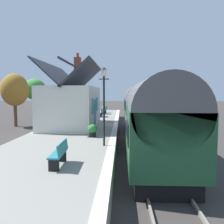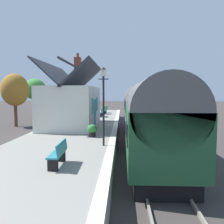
{
  "view_description": "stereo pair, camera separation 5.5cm",
  "coord_description": "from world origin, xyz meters",
  "px_view_note": "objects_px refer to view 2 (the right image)",
  "views": [
    {
      "loc": [
        -19.21,
        0.69,
        3.63
      ],
      "look_at": [
        0.35,
        1.5,
        2.0
      ],
      "focal_mm": 37.94,
      "sensor_mm": 36.0,
      "label": 1
    },
    {
      "loc": [
        -19.21,
        0.64,
        3.63
      ],
      "look_at": [
        0.35,
        1.5,
        2.0
      ],
      "focal_mm": 37.94,
      "sensor_mm": 36.0,
      "label": 2
    }
  ],
  "objects_px": {
    "bench_mid_platform": "(101,112)",
    "planter_corner_building": "(92,130)",
    "bench_near_building": "(59,153)",
    "lamp_post_platform": "(103,91)",
    "tree_behind_building": "(15,90)",
    "tree_mid_background": "(35,89)",
    "bench_platform_end": "(105,110)",
    "train": "(145,113)",
    "station_building": "(73,104)",
    "planter_edge_far": "(98,113)",
    "planter_by_door": "(105,108)"
  },
  "relations": [
    {
      "from": "bench_mid_platform",
      "to": "lamp_post_platform",
      "type": "relative_size",
      "value": 0.37
    },
    {
      "from": "bench_mid_platform",
      "to": "planter_edge_far",
      "type": "xyz_separation_m",
      "value": [
        1.41,
        0.44,
        -0.19
      ]
    },
    {
      "from": "planter_edge_far",
      "to": "tree_mid_background",
      "type": "relative_size",
      "value": 0.18
    },
    {
      "from": "train",
      "to": "planter_edge_far",
      "type": "distance_m",
      "value": 11.22
    },
    {
      "from": "bench_platform_end",
      "to": "lamp_post_platform",
      "type": "relative_size",
      "value": 0.37
    },
    {
      "from": "bench_near_building",
      "to": "tree_mid_background",
      "type": "bearing_deg",
      "value": 22.4
    },
    {
      "from": "tree_mid_background",
      "to": "lamp_post_platform",
      "type": "bearing_deg",
      "value": -150.51
    },
    {
      "from": "planter_by_door",
      "to": "tree_behind_building",
      "type": "height_order",
      "value": "tree_behind_building"
    },
    {
      "from": "bench_mid_platform",
      "to": "tree_behind_building",
      "type": "relative_size",
      "value": 0.25
    },
    {
      "from": "planter_edge_far",
      "to": "lamp_post_platform",
      "type": "height_order",
      "value": "lamp_post_platform"
    },
    {
      "from": "train",
      "to": "bench_mid_platform",
      "type": "height_order",
      "value": "train"
    },
    {
      "from": "bench_near_building",
      "to": "planter_edge_far",
      "type": "height_order",
      "value": "bench_near_building"
    },
    {
      "from": "bench_platform_end",
      "to": "tree_behind_building",
      "type": "distance_m",
      "value": 10.38
    },
    {
      "from": "bench_platform_end",
      "to": "tree_behind_building",
      "type": "relative_size",
      "value": 0.25
    },
    {
      "from": "planter_by_door",
      "to": "train",
      "type": "bearing_deg",
      "value": -165.35
    },
    {
      "from": "planter_by_door",
      "to": "planter_edge_far",
      "type": "bearing_deg",
      "value": 173.64
    },
    {
      "from": "tree_behind_building",
      "to": "tree_mid_background",
      "type": "xyz_separation_m",
      "value": [
        4.64,
        -0.41,
        0.12
      ]
    },
    {
      "from": "train",
      "to": "planter_corner_building",
      "type": "relative_size",
      "value": 22.88
    },
    {
      "from": "train",
      "to": "planter_edge_far",
      "type": "height_order",
      "value": "train"
    },
    {
      "from": "station_building",
      "to": "tree_behind_building",
      "type": "relative_size",
      "value": 1.43
    },
    {
      "from": "lamp_post_platform",
      "to": "tree_behind_building",
      "type": "xyz_separation_m",
      "value": [
        13.02,
        10.4,
        0.19
      ]
    },
    {
      "from": "station_building",
      "to": "bench_near_building",
      "type": "distance_m",
      "value": 10.44
    },
    {
      "from": "station_building",
      "to": "planter_corner_building",
      "type": "height_order",
      "value": "station_building"
    },
    {
      "from": "bench_near_building",
      "to": "train",
      "type": "bearing_deg",
      "value": -24.88
    },
    {
      "from": "bench_near_building",
      "to": "lamp_post_platform",
      "type": "relative_size",
      "value": 0.37
    },
    {
      "from": "bench_platform_end",
      "to": "planter_edge_far",
      "type": "height_order",
      "value": "bench_platform_end"
    },
    {
      "from": "bench_near_building",
      "to": "tree_mid_background",
      "type": "distance_m",
      "value": 22.83
    },
    {
      "from": "bench_near_building",
      "to": "planter_by_door",
      "type": "distance_m",
      "value": 22.77
    },
    {
      "from": "planter_edge_far",
      "to": "tree_mid_background",
      "type": "bearing_deg",
      "value": 73.21
    },
    {
      "from": "lamp_post_platform",
      "to": "planter_corner_building",
      "type": "bearing_deg",
      "value": 20.71
    },
    {
      "from": "station_building",
      "to": "bench_near_building",
      "type": "xyz_separation_m",
      "value": [
        -10.25,
        -1.63,
        -1.2
      ]
    },
    {
      "from": "planter_by_door",
      "to": "bench_mid_platform",
      "type": "bearing_deg",
      "value": 179.69
    },
    {
      "from": "bench_platform_end",
      "to": "train",
      "type": "bearing_deg",
      "value": -163.5
    },
    {
      "from": "lamp_post_platform",
      "to": "tree_mid_background",
      "type": "bearing_deg",
      "value": 29.49
    },
    {
      "from": "bench_mid_platform",
      "to": "planter_corner_building",
      "type": "bearing_deg",
      "value": -177.35
    },
    {
      "from": "train",
      "to": "station_building",
      "type": "distance_m",
      "value": 5.83
    },
    {
      "from": "bench_platform_end",
      "to": "planter_corner_building",
      "type": "height_order",
      "value": "bench_platform_end"
    },
    {
      "from": "planter_edge_far",
      "to": "tree_behind_building",
      "type": "distance_m",
      "value": 9.21
    },
    {
      "from": "bench_platform_end",
      "to": "planter_corner_building",
      "type": "xyz_separation_m",
      "value": [
        -14.93,
        -0.34,
        -0.06
      ]
    },
    {
      "from": "bench_near_building",
      "to": "tree_mid_background",
      "type": "relative_size",
      "value": 0.26
    },
    {
      "from": "bench_near_building",
      "to": "lamp_post_platform",
      "type": "height_order",
      "value": "lamp_post_platform"
    },
    {
      "from": "bench_near_building",
      "to": "planter_corner_building",
      "type": "relative_size",
      "value": 1.76
    },
    {
      "from": "bench_mid_platform",
      "to": "tree_mid_background",
      "type": "distance_m",
      "value": 9.76
    },
    {
      "from": "station_building",
      "to": "planter_by_door",
      "type": "xyz_separation_m",
      "value": [
        12.53,
        -1.62,
        -1.16
      ]
    },
    {
      "from": "planter_corner_building",
      "to": "tree_behind_building",
      "type": "bearing_deg",
      "value": 41.56
    },
    {
      "from": "planter_corner_building",
      "to": "tree_mid_background",
      "type": "xyz_separation_m",
      "value": [
        15.41,
        9.14,
        2.58
      ]
    },
    {
      "from": "bench_platform_end",
      "to": "planter_corner_building",
      "type": "distance_m",
      "value": 14.94
    },
    {
      "from": "planter_edge_far",
      "to": "bench_near_building",
      "type": "bearing_deg",
      "value": -178.49
    },
    {
      "from": "bench_platform_end",
      "to": "tree_mid_background",
      "type": "xyz_separation_m",
      "value": [
        0.48,
        8.8,
        2.52
      ]
    },
    {
      "from": "bench_platform_end",
      "to": "planter_corner_building",
      "type": "bearing_deg",
      "value": -178.7
    }
  ]
}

